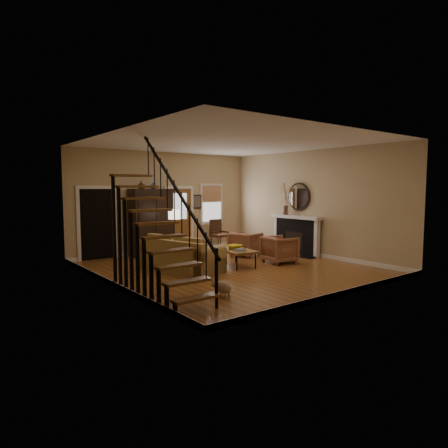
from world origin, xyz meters
TOP-DOWN VIEW (x-y plane):
  - room at (-0.41, 1.76)m, footprint 7.00×7.33m
  - staircase at (-2.78, -1.30)m, footprint 0.94×2.80m
  - fireplace at (3.13, 0.50)m, footprint 0.33×1.95m
  - armoire at (-0.70, 3.15)m, footprint 1.30×0.60m
  - vase_a at (-1.05, 3.05)m, footprint 0.24×0.24m
  - vase_b at (-0.65, 3.05)m, footprint 0.20×0.20m
  - sofa at (-1.19, 0.53)m, footprint 1.48×2.41m
  - coffee_table at (0.30, 0.11)m, footprint 0.90×1.32m
  - bowl at (0.35, 0.26)m, footprint 0.42×0.42m
  - books at (0.18, -0.19)m, footprint 0.22×0.30m
  - armchair_left at (1.61, -0.23)m, footprint 0.95×0.93m
  - armchair_right at (1.55, 1.18)m, footprint 1.02×1.00m
  - floor_lamp at (-0.47, 2.10)m, footprint 0.40×0.40m
  - side_chair at (1.85, 2.95)m, footprint 0.54×0.54m
  - dog at (-1.79, -2.04)m, footprint 0.34×0.47m

SIDE VIEW (x-z plane):
  - dog at x=-1.79m, z-range 0.00..0.31m
  - coffee_table at x=0.30m, z-range 0.00..0.47m
  - armchair_right at x=1.55m, z-range 0.00..0.76m
  - armchair_left at x=1.61m, z-range 0.00..0.77m
  - sofa at x=-1.19m, z-range 0.00..0.84m
  - books at x=0.18m, z-range 0.47..0.52m
  - side_chair at x=1.85m, z-range 0.00..1.02m
  - bowl at x=0.35m, z-range 0.47..0.57m
  - fireplace at x=3.13m, z-range -0.41..1.89m
  - floor_lamp at x=-0.47m, z-range 0.00..1.49m
  - armoire at x=-0.70m, z-range 0.00..2.10m
  - room at x=-0.41m, z-range -0.14..3.16m
  - staircase at x=-2.78m, z-range 0.00..3.20m
  - vase_b at x=-0.65m, z-range 2.10..2.31m
  - vase_a at x=-1.05m, z-range 2.10..2.35m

